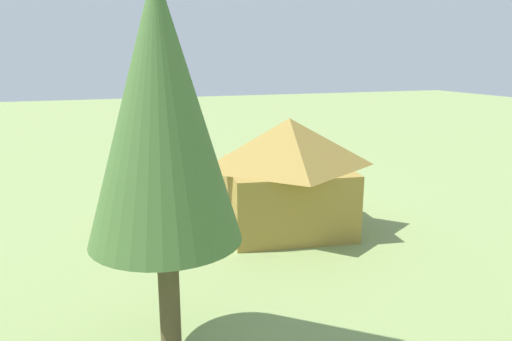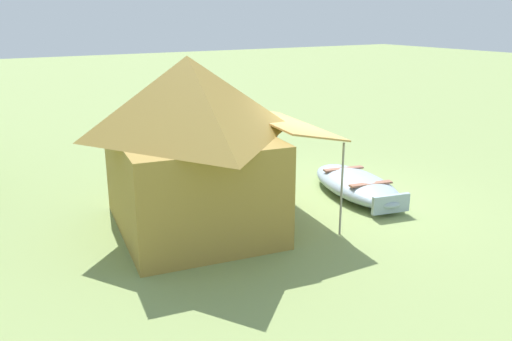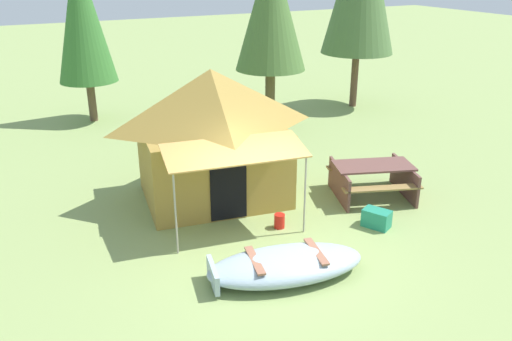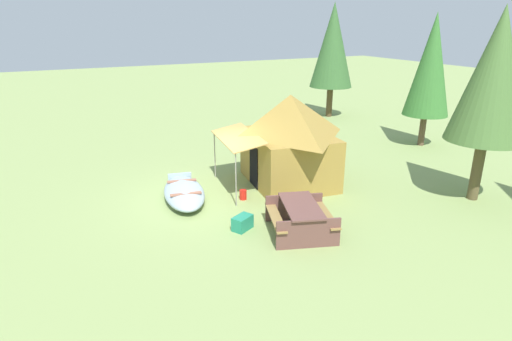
# 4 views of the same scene
# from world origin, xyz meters

# --- Properties ---
(ground_plane) EXTENTS (80.00, 80.00, 0.00)m
(ground_plane) POSITION_xyz_m (0.00, 0.00, 0.00)
(ground_plane) COLOR #879D5A
(beached_rowboat) EXTENTS (2.90, 1.70, 0.45)m
(beached_rowboat) POSITION_xyz_m (-0.14, -0.68, 0.23)
(beached_rowboat) COLOR #98ADBC
(beached_rowboat) RESTS_ON ground_plane
(canvas_cabin_tent) EXTENTS (3.57, 3.93, 2.91)m
(canvas_cabin_tent) POSITION_xyz_m (0.04, 2.84, 1.51)
(canvas_cabin_tent) COLOR olive
(canvas_cabin_tent) RESTS_ON ground_plane
(picnic_table) EXTENTS (2.14, 2.02, 0.77)m
(picnic_table) POSITION_xyz_m (3.24, 1.28, 0.49)
(picnic_table) COLOR brown
(picnic_table) RESTS_ON ground_plane
(cooler_box) EXTENTS (0.54, 0.63, 0.37)m
(cooler_box) POSITION_xyz_m (2.40, 0.05, 0.18)
(cooler_box) COLOR #218667
(cooler_box) RESTS_ON ground_plane
(fuel_can) EXTENTS (0.24, 0.24, 0.29)m
(fuel_can) POSITION_xyz_m (0.64, 0.90, 0.15)
(fuel_can) COLOR red
(fuel_can) RESTS_ON ground_plane
(pine_tree_back_left) EXTENTS (2.16, 2.16, 5.52)m
(pine_tree_back_left) POSITION_xyz_m (3.74, 7.09, 3.64)
(pine_tree_back_left) COLOR brown
(pine_tree_back_left) RESTS_ON ground_plane
(pine_tree_back_right) EXTENTS (1.84, 1.84, 5.42)m
(pine_tree_back_right) POSITION_xyz_m (-1.21, 10.25, 3.35)
(pine_tree_back_right) COLOR brown
(pine_tree_back_right) RESTS_ON ground_plane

